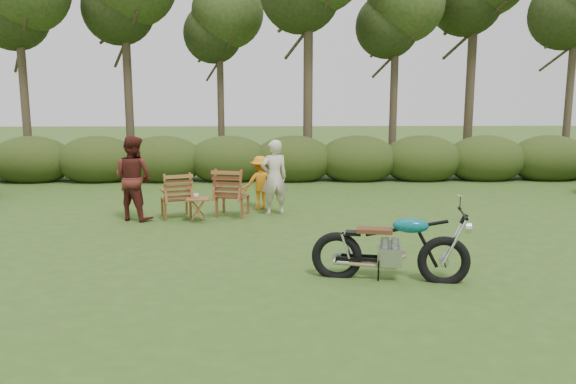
{
  "coord_description": "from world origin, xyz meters",
  "views": [
    {
      "loc": [
        -0.6,
        -8.23,
        2.6
      ],
      "look_at": [
        -0.35,
        1.63,
        0.9
      ],
      "focal_mm": 35.0,
      "sensor_mm": 36.0,
      "label": 1
    }
  ],
  "objects_px": {
    "side_table": "(198,210)",
    "adult_a": "(274,214)",
    "lawn_chair_left": "(177,218)",
    "child": "(261,209)",
    "lawn_chair_right": "(233,216)",
    "motorcycle": "(389,279)",
    "adult_b": "(135,219)",
    "cup": "(196,196)"
  },
  "relations": [
    {
      "from": "adult_b",
      "to": "lawn_chair_right",
      "type": "bearing_deg",
      "value": -146.4
    },
    {
      "from": "motorcycle",
      "to": "child",
      "type": "distance_m",
      "value": 5.48
    },
    {
      "from": "motorcycle",
      "to": "lawn_chair_right",
      "type": "distance_m",
      "value": 5.06
    },
    {
      "from": "adult_a",
      "to": "adult_b",
      "type": "distance_m",
      "value": 2.99
    },
    {
      "from": "side_table",
      "to": "adult_a",
      "type": "height_order",
      "value": "adult_a"
    },
    {
      "from": "side_table",
      "to": "motorcycle",
      "type": "bearing_deg",
      "value": -49.75
    },
    {
      "from": "motorcycle",
      "to": "adult_a",
      "type": "bearing_deg",
      "value": 120.91
    },
    {
      "from": "adult_b",
      "to": "child",
      "type": "distance_m",
      "value": 2.85
    },
    {
      "from": "side_table",
      "to": "child",
      "type": "relative_size",
      "value": 0.4
    },
    {
      "from": "motorcycle",
      "to": "lawn_chair_left",
      "type": "xyz_separation_m",
      "value": [
        -3.75,
        4.21,
        0.0
      ]
    },
    {
      "from": "child",
      "to": "lawn_chair_left",
      "type": "bearing_deg",
      "value": 13.07
    },
    {
      "from": "child",
      "to": "side_table",
      "type": "bearing_deg",
      "value": 31.78
    },
    {
      "from": "motorcycle",
      "to": "adult_b",
      "type": "relative_size",
      "value": 1.18
    },
    {
      "from": "adult_b",
      "to": "motorcycle",
      "type": "bearing_deg",
      "value": 162.97
    },
    {
      "from": "lawn_chair_left",
      "to": "adult_a",
      "type": "relative_size",
      "value": 0.59
    },
    {
      "from": "lawn_chair_right",
      "to": "cup",
      "type": "distance_m",
      "value": 1.03
    },
    {
      "from": "motorcycle",
      "to": "child",
      "type": "relative_size",
      "value": 1.71
    },
    {
      "from": "side_table",
      "to": "adult_b",
      "type": "height_order",
      "value": "adult_b"
    },
    {
      "from": "motorcycle",
      "to": "cup",
      "type": "relative_size",
      "value": 17.63
    },
    {
      "from": "lawn_chair_right",
      "to": "adult_b",
      "type": "relative_size",
      "value": 0.59
    },
    {
      "from": "side_table",
      "to": "adult_a",
      "type": "bearing_deg",
      "value": 23.04
    },
    {
      "from": "motorcycle",
      "to": "lawn_chair_left",
      "type": "relative_size",
      "value": 2.15
    },
    {
      "from": "adult_a",
      "to": "adult_b",
      "type": "bearing_deg",
      "value": -9.88
    },
    {
      "from": "lawn_chair_left",
      "to": "child",
      "type": "relative_size",
      "value": 0.8
    },
    {
      "from": "adult_b",
      "to": "child",
      "type": "height_order",
      "value": "adult_b"
    },
    {
      "from": "lawn_chair_left",
      "to": "side_table",
      "type": "xyz_separation_m",
      "value": [
        0.51,
        -0.4,
        0.25
      ]
    },
    {
      "from": "lawn_chair_right",
      "to": "lawn_chair_left",
      "type": "relative_size",
      "value": 1.06
    },
    {
      "from": "lawn_chair_left",
      "to": "adult_a",
      "type": "height_order",
      "value": "adult_a"
    },
    {
      "from": "motorcycle",
      "to": "adult_b",
      "type": "bearing_deg",
      "value": 149.57
    },
    {
      "from": "adult_b",
      "to": "side_table",
      "type": "bearing_deg",
      "value": -165.01
    },
    {
      "from": "motorcycle",
      "to": "lawn_chair_right",
      "type": "bearing_deg",
      "value": 131.12
    },
    {
      "from": "lawn_chair_right",
      "to": "adult_b",
      "type": "height_order",
      "value": "adult_b"
    },
    {
      "from": "side_table",
      "to": "adult_a",
      "type": "relative_size",
      "value": 0.3
    },
    {
      "from": "adult_a",
      "to": "child",
      "type": "xyz_separation_m",
      "value": [
        -0.32,
        0.63,
        0.0
      ]
    },
    {
      "from": "side_table",
      "to": "adult_a",
      "type": "distance_m",
      "value": 1.75
    },
    {
      "from": "adult_b",
      "to": "child",
      "type": "bearing_deg",
      "value": -133.36
    },
    {
      "from": "lawn_chair_right",
      "to": "adult_a",
      "type": "xyz_separation_m",
      "value": [
        0.91,
        0.12,
        0.0
      ]
    },
    {
      "from": "lawn_chair_right",
      "to": "adult_a",
      "type": "relative_size",
      "value": 0.63
    },
    {
      "from": "motorcycle",
      "to": "side_table",
      "type": "xyz_separation_m",
      "value": [
        -3.23,
        3.82,
        0.25
      ]
    },
    {
      "from": "lawn_chair_left",
      "to": "side_table",
      "type": "relative_size",
      "value": 1.99
    },
    {
      "from": "adult_a",
      "to": "child",
      "type": "height_order",
      "value": "adult_a"
    },
    {
      "from": "side_table",
      "to": "cup",
      "type": "relative_size",
      "value": 4.13
    }
  ]
}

